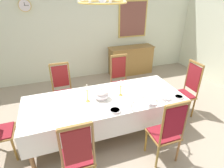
# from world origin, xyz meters

# --- Properties ---
(ground) EXTENTS (7.62, 5.60, 0.04)m
(ground) POSITION_xyz_m (0.00, 0.00, -0.02)
(ground) COLOR gray
(back_wall) EXTENTS (7.62, 0.08, 3.06)m
(back_wall) POSITION_xyz_m (0.00, 2.84, 1.53)
(back_wall) COLOR silver
(back_wall) RESTS_ON ground
(dining_table) EXTENTS (2.86, 1.11, 0.76)m
(dining_table) POSITION_xyz_m (0.00, 0.07, 0.69)
(dining_table) COLOR #90623B
(dining_table) RESTS_ON ground
(tablecloth) EXTENTS (2.88, 1.13, 0.43)m
(tablecloth) POSITION_xyz_m (0.00, 0.07, 0.66)
(tablecloth) COLOR white
(tablecloth) RESTS_ON dining_table
(chair_south_a) EXTENTS (0.44, 0.42, 1.19)m
(chair_south_a) POSITION_xyz_m (-0.68, -0.89, 0.60)
(chair_south_a) COLOR olive
(chair_south_a) RESTS_ON ground
(chair_north_a) EXTENTS (0.44, 0.42, 1.15)m
(chair_north_a) POSITION_xyz_m (-0.68, 1.03, 0.58)
(chair_north_a) COLOR olive
(chair_north_a) RESTS_ON ground
(chair_south_b) EXTENTS (0.44, 0.42, 1.19)m
(chair_south_b) POSITION_xyz_m (0.69, -0.89, 0.60)
(chair_south_b) COLOR olive
(chair_south_b) RESTS_ON ground
(chair_north_b) EXTENTS (0.44, 0.42, 1.18)m
(chair_north_b) POSITION_xyz_m (0.69, 1.04, 0.60)
(chair_north_b) COLOR #976333
(chair_north_b) RESTS_ON ground
(chair_head_east) EXTENTS (0.42, 0.44, 1.22)m
(chair_head_east) POSITION_xyz_m (1.84, 0.07, 0.61)
(chair_head_east) COLOR olive
(chair_head_east) RESTS_ON ground
(soup_tureen) EXTENTS (0.27, 0.27, 0.22)m
(soup_tureen) POSITION_xyz_m (-0.06, 0.07, 0.87)
(soup_tureen) COLOR white
(soup_tureen) RESTS_ON tablecloth
(candlestick_west) EXTENTS (0.07, 0.07, 0.34)m
(candlestick_west) POSITION_xyz_m (-0.31, 0.07, 0.90)
(candlestick_west) COLOR gold
(candlestick_west) RESTS_ON tablecloth
(candlestick_east) EXTENTS (0.07, 0.07, 0.31)m
(candlestick_east) POSITION_xyz_m (0.31, 0.07, 0.89)
(candlestick_east) COLOR gold
(candlestick_east) RESTS_ON tablecloth
(bowl_near_left) EXTENTS (0.18, 0.18, 0.03)m
(bowl_near_left) POSITION_xyz_m (0.71, -0.37, 0.79)
(bowl_near_left) COLOR white
(bowl_near_left) RESTS_ON tablecloth
(bowl_near_right) EXTENTS (0.16, 0.16, 0.03)m
(bowl_near_right) POSITION_xyz_m (1.28, -0.35, 0.79)
(bowl_near_right) COLOR white
(bowl_near_right) RESTS_ON tablecloth
(bowl_far_left) EXTENTS (0.19, 0.19, 0.04)m
(bowl_far_left) POSITION_xyz_m (0.04, -0.37, 0.79)
(bowl_far_left) COLOR white
(bowl_far_left) RESTS_ON tablecloth
(bowl_far_right) EXTENTS (0.17, 0.17, 0.04)m
(bowl_far_right) POSITION_xyz_m (1.04, -0.32, 0.79)
(bowl_far_right) COLOR white
(bowl_far_right) RESTS_ON tablecloth
(spoon_primary) EXTENTS (0.04, 0.18, 0.01)m
(spoon_primary) POSITION_xyz_m (0.84, -0.34, 0.77)
(spoon_primary) COLOR gold
(spoon_primary) RESTS_ON tablecloth
(spoon_secondary) EXTENTS (0.04, 0.18, 0.01)m
(spoon_secondary) POSITION_xyz_m (1.39, -0.33, 0.77)
(spoon_secondary) COLOR gold
(spoon_secondary) RESTS_ON tablecloth
(sideboard) EXTENTS (1.44, 0.48, 0.90)m
(sideboard) POSITION_xyz_m (1.65, 2.52, 0.45)
(sideboard) COLOR olive
(sideboard) RESTS_ON ground
(mounted_clock) EXTENTS (0.31, 0.06, 0.31)m
(mounted_clock) POSITION_xyz_m (-1.23, 2.77, 2.17)
(mounted_clock) COLOR #D1B251
(framed_painting) EXTENTS (0.94, 0.05, 1.09)m
(framed_painting) POSITION_xyz_m (1.78, 2.78, 1.70)
(framed_painting) COLOR #D1B251
(chandelier) EXTENTS (0.71, 0.71, 0.66)m
(chandelier) POSITION_xyz_m (-0.00, 0.07, 2.38)
(chandelier) COLOR gold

